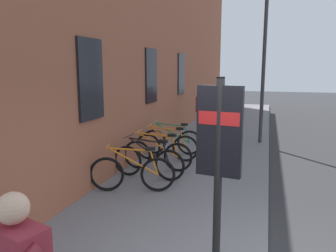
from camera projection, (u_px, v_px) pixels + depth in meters
The scene contains 11 objects.
ground at pixel (305, 161), 9.34m from camera, with size 60.00×60.00×0.00m, color #2D2D30.
sidewalk_pavement at pixel (219, 139), 12.01m from camera, with size 24.00×3.50×0.12m, color slate.
station_facade at pixel (173, 36), 12.87m from camera, with size 22.00×0.65×7.76m.
bicycle_by_door at pixel (133, 173), 6.68m from camera, with size 0.63×1.72×0.97m.
bicycle_mid_rack at pixel (148, 162), 7.48m from camera, with size 0.48×1.77×0.97m.
bicycle_beside_lamp at pixel (158, 155), 8.10m from camera, with size 0.48×1.77×0.97m.
bicycle_nearest_sign at pixel (167, 146), 8.96m from camera, with size 0.48×1.77×0.97m.
bicycle_end_of_row at pixel (172, 141), 9.61m from camera, with size 0.50×1.75×0.97m.
transit_info_sign at pixel (219, 144), 3.93m from camera, with size 0.15×0.56×2.40m.
pedestrian_by_facade at pixel (205, 106), 12.21m from camera, with size 0.40×0.66×1.80m.
street_lamp at pixel (265, 44), 10.66m from camera, with size 0.28×0.28×5.56m.
Camera 1 is at (-3.78, 0.11, 2.61)m, focal length 34.97 mm.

